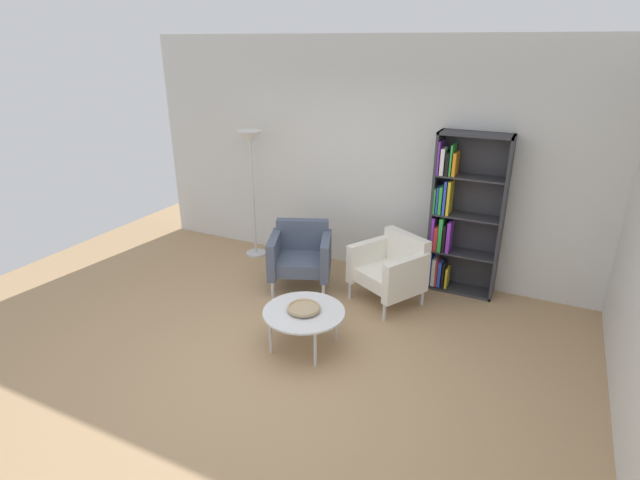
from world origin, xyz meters
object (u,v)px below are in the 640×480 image
object	(u,v)px
armchair_near_window	(301,254)
armchair_corner_red	(391,268)
bookshelf_tall	(458,219)
floor_lamp_torchiere	(251,153)
coffee_table_low	(304,314)
decorative_bowl	(304,308)

from	to	relation	value
armchair_near_window	armchair_corner_red	bearing A→B (deg)	-16.08
bookshelf_tall	floor_lamp_torchiere	size ratio (longest dim) A/B	1.09
bookshelf_tall	coffee_table_low	size ratio (longest dim) A/B	2.37
decorative_bowl	armchair_corner_red	bearing A→B (deg)	69.90
bookshelf_tall	armchair_near_window	xyz separation A→B (m)	(-1.69, -0.74, -0.49)
bookshelf_tall	floor_lamp_torchiere	bearing A→B (deg)	-176.38
coffee_table_low	armchair_near_window	distance (m)	1.33
bookshelf_tall	coffee_table_low	xyz separation A→B (m)	(-1.04, -1.89, -0.53)
bookshelf_tall	decorative_bowl	bearing A→B (deg)	-118.89
coffee_table_low	floor_lamp_torchiere	xyz separation A→B (m)	(-1.68, 1.72, 1.08)
coffee_table_low	armchair_corner_red	xyz separation A→B (m)	(0.46, 1.26, 0.04)
coffee_table_low	decorative_bowl	size ratio (longest dim) A/B	2.50
floor_lamp_torchiere	bookshelf_tall	bearing A→B (deg)	3.62
armchair_near_window	floor_lamp_torchiere	bearing A→B (deg)	129.56
decorative_bowl	floor_lamp_torchiere	bearing A→B (deg)	134.25
coffee_table_low	armchair_corner_red	distance (m)	1.35
bookshelf_tall	armchair_corner_red	xyz separation A→B (m)	(-0.58, -0.63, -0.49)
armchair_corner_red	floor_lamp_torchiere	xyz separation A→B (m)	(-2.14, 0.46, 1.03)
decorative_bowl	floor_lamp_torchiere	xyz separation A→B (m)	(-1.68, 1.72, 1.01)
decorative_bowl	armchair_corner_red	distance (m)	1.35
coffee_table_low	armchair_corner_red	bearing A→B (deg)	69.90
coffee_table_low	floor_lamp_torchiere	bearing A→B (deg)	134.25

